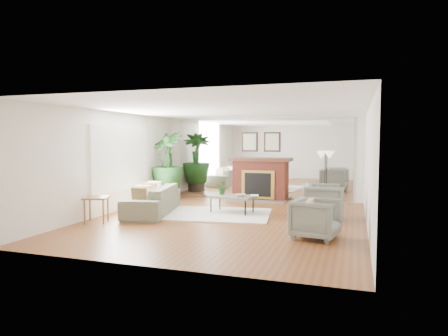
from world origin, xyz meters
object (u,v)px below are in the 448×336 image
(floor_lamp, at_px, (325,159))
(potted_ficus, at_px, (167,164))
(armchair_front, at_px, (316,219))
(side_table, at_px, (96,201))
(fireplace, at_px, (259,178))
(coffee_table, at_px, (232,197))
(armchair_back, at_px, (323,202))
(sofa, at_px, (152,200))

(floor_lamp, bearing_deg, potted_ficus, -169.99)
(armchair_front, relative_size, side_table, 1.25)
(fireplace, xyz_separation_m, floor_lamp, (1.93, -0.16, 0.61))
(coffee_table, bearing_deg, armchair_back, -0.35)
(side_table, bearing_deg, floor_lamp, 42.74)
(coffee_table, bearing_deg, armchair_front, -41.05)
(coffee_table, bearing_deg, side_table, -142.08)
(potted_ficus, height_order, floor_lamp, potted_ficus)
(side_table, distance_m, floor_lamp, 6.26)
(sofa, bearing_deg, armchair_front, 59.85)
(armchair_back, height_order, potted_ficus, potted_ficus)
(sofa, height_order, potted_ficus, potted_ficus)
(potted_ficus, distance_m, floor_lamp, 4.61)
(coffee_table, height_order, armchair_front, armchair_front)
(sofa, bearing_deg, side_table, -38.47)
(armchair_back, xyz_separation_m, floor_lamp, (-0.12, 2.27, 0.87))
(side_table, bearing_deg, armchair_back, 22.53)
(armchair_front, relative_size, potted_ficus, 0.39)
(potted_ficus, bearing_deg, coffee_table, -30.49)
(floor_lamp, bearing_deg, sofa, -143.62)
(side_table, bearing_deg, potted_ficus, 89.54)
(armchair_front, xyz_separation_m, floor_lamp, (-0.14, 4.17, 0.91))
(coffee_table, relative_size, armchair_front, 1.50)
(side_table, xyz_separation_m, floor_lamp, (4.56, 4.21, 0.80))
(sofa, distance_m, armchair_back, 4.07)
(armchair_back, height_order, floor_lamp, floor_lamp)
(armchair_back, relative_size, potted_ficus, 0.43)
(fireplace, xyz_separation_m, sofa, (-1.98, -3.04, -0.32))
(armchair_back, bearing_deg, side_table, 104.49)
(fireplace, xyz_separation_m, potted_ficus, (-2.60, -0.96, 0.44))
(side_table, bearing_deg, sofa, 64.02)
(fireplace, relative_size, floor_lamp, 1.37)
(armchair_front, distance_m, potted_ficus, 5.81)
(potted_ficus, bearing_deg, armchair_back, -17.59)
(fireplace, height_order, floor_lamp, fireplace)
(coffee_table, xyz_separation_m, armchair_back, (2.17, -0.01, -0.01))
(fireplace, relative_size, sofa, 0.88)
(coffee_table, distance_m, armchair_back, 2.17)
(coffee_table, xyz_separation_m, potted_ficus, (-2.48, 1.46, 0.69))
(armchair_front, distance_m, side_table, 4.70)
(sofa, xyz_separation_m, potted_ficus, (-0.62, 2.08, 0.76))
(fireplace, bearing_deg, potted_ficus, -159.76)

